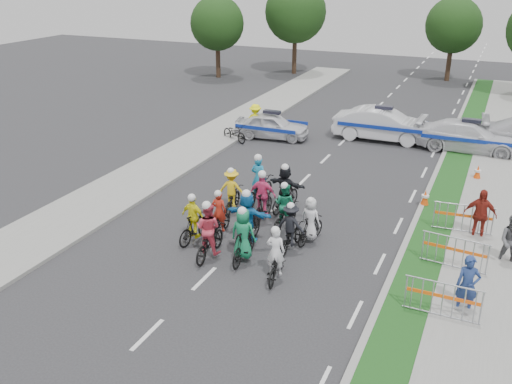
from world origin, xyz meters
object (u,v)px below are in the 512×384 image
at_px(rider_4, 291,231).
at_px(tree_3, 295,12).
at_px(barrier_2, 463,220).
at_px(rider_2, 209,236).
at_px(rider_6, 220,220).
at_px(rider_10, 232,194).
at_px(rider_5, 247,222).
at_px(rider_9, 263,201).
at_px(cone_1, 478,173).
at_px(marshal_hiviz, 255,121).
at_px(police_car_1, 383,125).
at_px(barrier_0, 442,302).
at_px(police_car_0, 272,126).
at_px(rider_3, 194,223).
at_px(spectator_0, 468,285).
at_px(rider_7, 310,224).
at_px(tree_0, 217,23).
at_px(rider_11, 285,191).
at_px(rider_0, 276,261).
at_px(barrier_1, 454,254).
at_px(cone_0, 425,199).
at_px(rider_1, 244,240).
at_px(spectator_2, 480,215).
at_px(rider_8, 285,211).
at_px(parked_bike, 235,133).
at_px(police_car_2, 469,137).
at_px(rider_12, 259,187).

relative_size(rider_4, tree_3, 0.23).
bearing_deg(barrier_2, tree_3, 121.31).
bearing_deg(rider_2, rider_6, -78.38).
bearing_deg(rider_10, rider_5, 117.26).
xyz_separation_m(rider_9, cone_1, (6.82, 7.42, -0.41)).
height_order(marshal_hiviz, barrier_2, marshal_hiviz).
bearing_deg(police_car_1, rider_6, 167.34).
bearing_deg(rider_10, rider_2, 95.10).
height_order(rider_10, tree_3, tree_3).
bearing_deg(barrier_0, rider_6, 164.38).
distance_m(rider_9, rider_10, 1.42).
distance_m(police_car_0, police_car_1, 5.79).
bearing_deg(rider_3, spectator_0, -176.89).
height_order(rider_5, rider_7, rider_5).
distance_m(rider_2, tree_0, 30.13).
relative_size(rider_11, cone_1, 2.72).
relative_size(rider_0, barrier_1, 0.89).
bearing_deg(cone_0, rider_3, -137.31).
xyz_separation_m(police_car_1, barrier_2, (4.93, -9.97, -0.27)).
height_order(rider_11, barrier_0, rider_11).
xyz_separation_m(rider_6, barrier_0, (7.61, -2.13, -0.00)).
bearing_deg(rider_2, barrier_0, 172.13).
relative_size(rider_7, barrier_2, 0.83).
relative_size(rider_0, spectator_0, 1.06).
xyz_separation_m(barrier_0, tree_3, (-15.70, 31.32, 4.33)).
distance_m(rider_1, rider_4, 1.71).
bearing_deg(spectator_2, rider_9, -170.29).
bearing_deg(tree_3, barrier_2, -58.69).
bearing_deg(tree_3, rider_6, -74.51).
relative_size(rider_5, rider_8, 1.12).
bearing_deg(barrier_2, rider_9, -165.58).
xyz_separation_m(parked_bike, tree_3, (-3.80, 19.19, 4.43)).
xyz_separation_m(rider_6, police_car_2, (6.99, 13.20, 0.18)).
distance_m(police_car_2, barrier_1, 12.52).
height_order(rider_6, rider_12, rider_12).
bearing_deg(rider_9, rider_2, 78.14).
bearing_deg(barrier_1, barrier_0, -90.00).
bearing_deg(barrier_0, spectator_0, 48.46).
bearing_deg(barrier_2, rider_11, -174.73).
bearing_deg(cone_0, tree_3, 120.68).
bearing_deg(marshal_hiviz, tree_3, -70.27).
xyz_separation_m(rider_9, cone_0, (5.19, 3.64, -0.41)).
relative_size(rider_7, cone_1, 2.38).
bearing_deg(police_car_2, police_car_1, 90.09).
relative_size(barrier_2, parked_bike, 1.14).
relative_size(rider_11, police_car_0, 0.49).
height_order(spectator_0, cone_0, spectator_0).
relative_size(rider_10, tree_0, 0.29).
bearing_deg(spectator_2, cone_1, 91.46).
xyz_separation_m(marshal_hiviz, parked_bike, (-0.66, -1.18, -0.43)).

